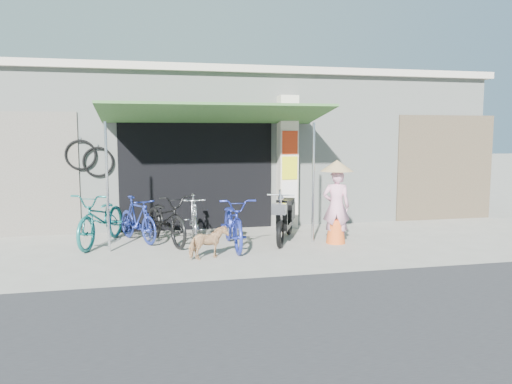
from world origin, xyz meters
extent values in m
plane|color=gray|center=(0.00, 0.00, 0.00)|extent=(80.00, 80.00, 0.00)
cube|color=#313134|center=(0.00, -4.50, 0.01)|extent=(80.00, 6.00, 0.01)
cube|color=#A3AAA1|center=(0.00, 5.10, 1.75)|extent=(12.00, 5.00, 3.50)
cube|color=beige|center=(0.00, 5.10, 3.58)|extent=(12.30, 5.30, 0.16)
cube|color=black|center=(-1.20, 2.58, 1.25)|extent=(3.40, 0.06, 2.50)
cube|color=black|center=(-1.20, 2.59, 0.55)|extent=(3.06, 0.04, 1.10)
torus|color=black|center=(-3.30, 2.54, 1.55)|extent=(0.65, 0.05, 0.65)
cylinder|color=silver|center=(-3.30, 2.56, 1.87)|extent=(0.02, 0.02, 0.12)
torus|color=black|center=(-3.65, 2.54, 1.70)|extent=(0.65, 0.05, 0.65)
cylinder|color=silver|center=(-3.65, 2.56, 2.02)|extent=(0.02, 0.02, 0.12)
cube|color=beige|center=(0.85, 2.45, 1.50)|extent=(0.42, 0.42, 3.00)
cube|color=red|center=(0.85, 2.23, 1.95)|extent=(0.36, 0.02, 0.52)
cube|color=yellow|center=(0.85, 2.23, 1.38)|extent=(0.36, 0.02, 0.52)
cube|color=silver|center=(0.85, 2.23, 0.82)|extent=(0.36, 0.02, 0.50)
cube|color=#325C29|center=(-0.90, 1.65, 2.55)|extent=(4.60, 1.88, 0.35)
cylinder|color=silver|center=(-3.00, 0.75, 1.18)|extent=(0.05, 0.05, 2.36)
cylinder|color=silver|center=(0.90, 0.75, 1.18)|extent=(0.05, 0.05, 2.36)
cube|color=brown|center=(5.00, 2.59, 1.30)|extent=(2.60, 0.06, 2.60)
cube|color=#6B665B|center=(-5.00, 2.59, 1.30)|extent=(2.60, 0.06, 2.60)
imported|color=#166461|center=(-3.16, 1.39, 0.52)|extent=(1.31, 2.09, 1.03)
imported|color=navy|center=(-2.50, 1.54, 0.45)|extent=(1.07, 1.52, 0.90)
imported|color=black|center=(-1.94, 1.26, 0.49)|extent=(1.25, 1.99, 0.99)
imported|color=#B0B0B5|center=(-1.39, 1.46, 0.46)|extent=(0.51, 1.55, 0.92)
imported|color=#212E98|center=(-0.72, 0.60, 0.49)|extent=(0.67, 1.87, 0.98)
imported|color=tan|center=(-1.30, -0.18, 0.28)|extent=(0.74, 0.52, 0.57)
torus|color=black|center=(0.12, 0.35, 0.26)|extent=(0.29, 0.51, 0.52)
torus|color=black|center=(0.64, 1.52, 0.26)|extent=(0.29, 0.51, 0.52)
cube|color=black|center=(0.38, 0.94, 0.34)|extent=(0.58, 0.95, 0.10)
cube|color=black|center=(0.52, 1.25, 0.55)|extent=(0.45, 0.60, 0.34)
cube|color=black|center=(0.52, 1.25, 0.76)|extent=(0.44, 0.59, 0.09)
cube|color=black|center=(0.20, 0.53, 0.61)|extent=(0.24, 0.18, 0.55)
cylinder|color=silver|center=(0.13, 0.37, 1.01)|extent=(0.48, 0.24, 0.03)
cube|color=silver|center=(0.06, 0.21, 0.77)|extent=(0.31, 0.28, 0.20)
imported|color=pink|center=(1.31, 0.55, 0.73)|extent=(0.61, 0.49, 1.46)
cone|color=#DB551E|center=(1.31, 0.55, 0.23)|extent=(0.38, 0.38, 0.46)
cone|color=tan|center=(1.31, 0.55, 1.53)|extent=(0.64, 0.64, 0.22)
camera|label=1|loc=(-2.31, -8.54, 2.13)|focal=35.00mm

